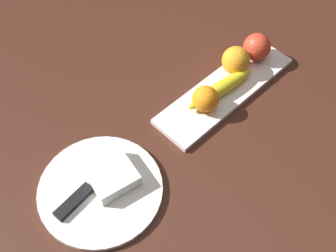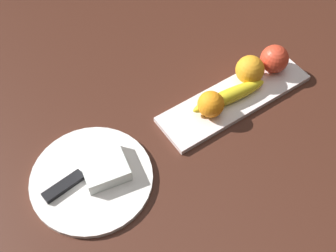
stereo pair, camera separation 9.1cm
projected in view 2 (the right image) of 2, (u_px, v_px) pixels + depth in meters
ground_plane at (214, 104)px, 1.00m from camera, size 2.40×2.40×0.00m
fruit_tray at (235, 98)px, 1.01m from camera, size 0.39×0.11×0.01m
apple at (274, 59)px, 1.03m from camera, size 0.07×0.07×0.07m
banana at (229, 96)px, 0.98m from camera, size 0.20×0.06×0.04m
orange_near_apple at (250, 70)px, 1.00m from camera, size 0.07×0.07×0.07m
orange_near_banana at (211, 104)px, 0.95m from camera, size 0.06×0.06×0.06m
dinner_plate at (92, 179)px, 0.88m from camera, size 0.26×0.26×0.01m
folded_napkin at (104, 166)px, 0.87m from camera, size 0.11×0.11×0.03m
knife at (70, 182)px, 0.86m from camera, size 0.18×0.04×0.01m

